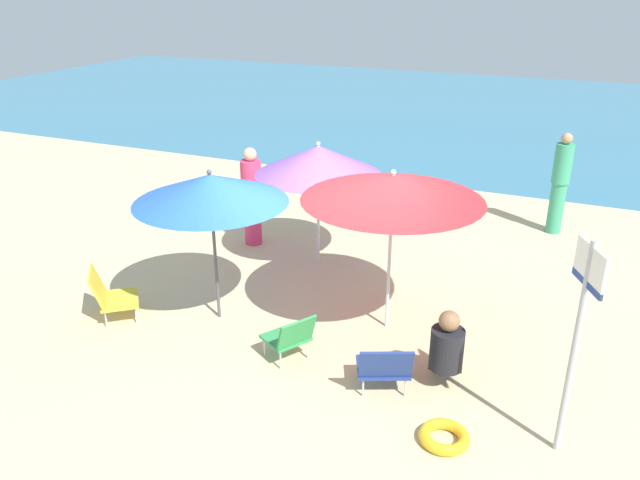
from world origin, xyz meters
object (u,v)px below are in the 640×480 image
(warning_sign, at_px, (580,319))
(beach_chair_b, at_px, (290,336))
(umbrella_red, at_px, (393,188))
(beach_chair_a, at_px, (109,294))
(swim_ring, at_px, (444,437))
(person_a, at_px, (252,197))
(beach_chair_c, at_px, (384,366))
(person_c, at_px, (560,183))
(umbrella_blue, at_px, (210,189))
(umbrella_purple, at_px, (318,160))
(person_b, at_px, (447,347))

(warning_sign, bearing_deg, beach_chair_b, 147.78)
(umbrella_red, height_order, beach_chair_a, umbrella_red)
(swim_ring, bearing_deg, beach_chair_a, 172.28)
(umbrella_red, relative_size, person_a, 1.33)
(beach_chair_c, distance_m, person_c, 5.51)
(umbrella_blue, xyz_separation_m, swim_ring, (3.15, -1.16, -1.66))
(umbrella_red, distance_m, beach_chair_c, 2.00)
(person_a, height_order, warning_sign, warning_sign)
(umbrella_purple, xyz_separation_m, person_a, (-1.25, 0.26, -0.80))
(umbrella_purple, bearing_deg, swim_ring, -50.04)
(beach_chair_b, height_order, person_a, person_a)
(umbrella_red, xyz_separation_m, umbrella_purple, (-1.52, 1.38, -0.21))
(person_b, bearing_deg, umbrella_blue, 73.62)
(umbrella_blue, bearing_deg, beach_chair_b, -22.65)
(umbrella_blue, bearing_deg, umbrella_red, 16.97)
(umbrella_purple, relative_size, beach_chair_b, 2.81)
(beach_chair_a, xyz_separation_m, person_c, (4.89, 5.23, 0.52))
(beach_chair_b, bearing_deg, umbrella_purple, -42.69)
(umbrella_blue, bearing_deg, beach_chair_c, -15.55)
(umbrella_purple, distance_m, beach_chair_a, 3.33)
(beach_chair_b, relative_size, person_b, 0.74)
(umbrella_purple, bearing_deg, beach_chair_c, -54.63)
(beach_chair_c, bearing_deg, swim_ring, -146.95)
(person_c, relative_size, swim_ring, 3.57)
(beach_chair_c, distance_m, warning_sign, 2.02)
(person_a, bearing_deg, beach_chair_a, -175.57)
(beach_chair_a, distance_m, person_b, 4.18)
(umbrella_purple, bearing_deg, beach_chair_b, -73.28)
(beach_chair_a, xyz_separation_m, person_b, (4.16, 0.30, 0.10))
(swim_ring, bearing_deg, person_b, 103.17)
(warning_sign, bearing_deg, umbrella_blue, 142.50)
(umbrella_purple, xyz_separation_m, beach_chair_b, (0.76, -2.53, -1.27))
(swim_ring, bearing_deg, umbrella_purple, 129.96)
(person_c, bearing_deg, umbrella_red, -37.72)
(beach_chair_a, relative_size, person_a, 0.49)
(umbrella_red, relative_size, person_c, 1.24)
(umbrella_red, distance_m, umbrella_purple, 2.06)
(person_b, relative_size, swim_ring, 1.88)
(umbrella_blue, height_order, person_b, umbrella_blue)
(beach_chair_a, distance_m, warning_sign, 5.44)
(beach_chair_a, relative_size, swim_ring, 1.63)
(umbrella_red, relative_size, beach_chair_a, 2.71)
(beach_chair_a, bearing_deg, warning_sign, -42.36)
(person_b, xyz_separation_m, swim_ring, (0.21, -0.89, -0.39))
(umbrella_purple, distance_m, beach_chair_b, 2.93)
(beach_chair_b, height_order, person_c, person_c)
(umbrella_purple, relative_size, person_c, 1.10)
(person_b, height_order, warning_sign, warning_sign)
(beach_chair_a, relative_size, person_b, 0.87)
(person_c, bearing_deg, beach_chair_b, -40.44)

